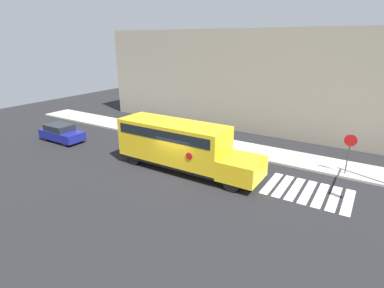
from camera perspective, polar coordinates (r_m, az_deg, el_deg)
name	(u,v)px	position (r m, az deg, el deg)	size (l,w,h in m)	color
ground_plane	(177,174)	(19.56, -2.83, -5.74)	(60.00, 60.00, 0.00)	black
sidewalk_strip	(222,145)	(24.74, 5.78, -0.16)	(44.00, 3.00, 0.15)	#B2ADA3
building_backdrop	(255,80)	(29.56, 11.86, 11.75)	(32.00, 4.00, 9.20)	#9E937F
crosswalk_stripes	(308,192)	(18.61, 21.16, -8.50)	(4.70, 3.20, 0.01)	white
school_bus	(179,144)	(19.72, -2.43, 0.06)	(9.93, 2.57, 3.16)	yellow
parked_car	(61,133)	(27.91, -23.62, 1.95)	(4.04, 1.73, 1.45)	navy
stop_sign	(349,149)	(21.05, 27.77, -0.78)	(0.75, 0.10, 2.76)	#38383A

